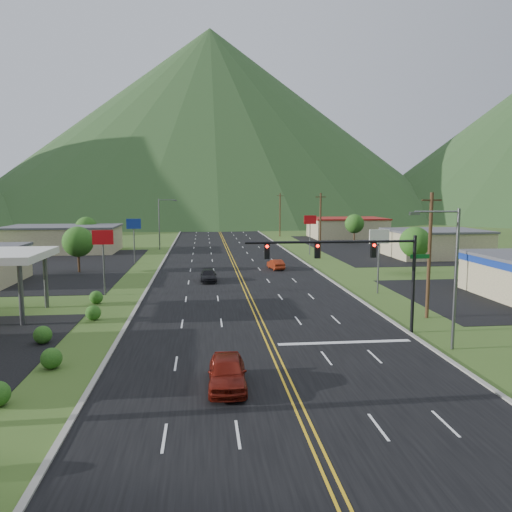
{
  "coord_description": "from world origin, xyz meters",
  "views": [
    {
      "loc": [
        -4.32,
        -19.49,
        9.91
      ],
      "look_at": [
        0.26,
        23.42,
        4.5
      ],
      "focal_mm": 35.0,
      "sensor_mm": 36.0,
      "label": 1
    }
  ],
  "objects": [
    {
      "name": "streetlight_east",
      "position": [
        11.18,
        10.0,
        5.18
      ],
      "size": [
        3.28,
        0.25,
        9.0
      ],
      "color": "#59595E",
      "rests_on": "ground"
    },
    {
      "name": "pole_sign_east_a",
      "position": [
        13.0,
        28.0,
        5.05
      ],
      "size": [
        2.0,
        0.18,
        6.4
      ],
      "color": "#59595E",
      "rests_on": "ground"
    },
    {
      "name": "mountain_n",
      "position": [
        0.0,
        220.0,
        42.5
      ],
      "size": [
        220.0,
        220.0,
        85.0
      ],
      "primitive_type": "cone",
      "color": "#203E1C",
      "rests_on": "ground"
    },
    {
      "name": "road",
      "position": [
        0.0,
        0.0,
        0.0
      ],
      "size": [
        20.0,
        460.0,
        0.04
      ],
      "primitive_type": "cube",
      "color": "black",
      "rests_on": "ground"
    },
    {
      "name": "car_red_far",
      "position": [
        5.15,
        44.69,
        0.65
      ],
      "size": [
        1.98,
        4.1,
        1.3
      ],
      "primitive_type": "imported",
      "rotation": [
        0.0,
        0.0,
        3.3
      ],
      "color": "maroon",
      "rests_on": "ground"
    },
    {
      "name": "tree_west_b",
      "position": [
        -25.0,
        72.0,
        3.89
      ],
      "size": [
        3.84,
        3.84,
        5.82
      ],
      "color": "#382314",
      "rests_on": "ground"
    },
    {
      "name": "building_east_mid",
      "position": [
        32.0,
        55.0,
        2.16
      ],
      "size": [
        14.4,
        11.4,
        4.3
      ],
      "color": "#CBBC8D",
      "rests_on": "ground"
    },
    {
      "name": "car_red_near",
      "position": [
        -3.18,
        5.06,
        0.81
      ],
      "size": [
        2.07,
        4.84,
        1.63
      ],
      "primitive_type": "imported",
      "rotation": [
        0.0,
        0.0,
        -0.03
      ],
      "color": "#66130B",
      "rests_on": "ground"
    },
    {
      "name": "utility_pole_b",
      "position": [
        13.5,
        55.0,
        5.13
      ],
      "size": [
        1.6,
        0.28,
        10.0
      ],
      "color": "#382314",
      "rests_on": "ground"
    },
    {
      "name": "curb_west",
      "position": [
        -10.15,
        0.0,
        0.0
      ],
      "size": [
        0.3,
        460.0,
        0.14
      ],
      "primitive_type": "cube",
      "color": "gray",
      "rests_on": "ground"
    },
    {
      "name": "tree_east_b",
      "position": [
        26.0,
        78.0,
        3.89
      ],
      "size": [
        3.84,
        3.84,
        5.82
      ],
      "color": "#382314",
      "rests_on": "ground"
    },
    {
      "name": "car_dark_mid",
      "position": [
        -3.75,
        36.45,
        0.64
      ],
      "size": [
        1.86,
        4.46,
        1.29
      ],
      "primitive_type": "imported",
      "rotation": [
        0.0,
        0.0,
        0.01
      ],
      "color": "black",
      "rests_on": "ground"
    },
    {
      "name": "tree_east_a",
      "position": [
        22.0,
        40.0,
        3.89
      ],
      "size": [
        3.84,
        3.84,
        5.82
      ],
      "color": "#382314",
      "rests_on": "ground"
    },
    {
      "name": "utility_pole_a",
      "position": [
        13.5,
        18.0,
        5.13
      ],
      "size": [
        1.6,
        0.28,
        10.0
      ],
      "color": "#382314",
      "rests_on": "ground"
    },
    {
      "name": "building_east_far",
      "position": [
        28.0,
        90.0,
        2.26
      ],
      "size": [
        16.4,
        12.4,
        4.5
      ],
      "color": "#CBBC8D",
      "rests_on": "ground"
    },
    {
      "name": "traffic_signal",
      "position": [
        6.48,
        14.0,
        5.33
      ],
      "size": [
        13.1,
        0.43,
        7.0
      ],
      "color": "black",
      "rests_on": "ground"
    },
    {
      "name": "pole_sign_west_b",
      "position": [
        -14.0,
        52.0,
        5.05
      ],
      "size": [
        2.0,
        0.18,
        6.4
      ],
      "color": "#59595E",
      "rests_on": "ground"
    },
    {
      "name": "ground",
      "position": [
        0.0,
        0.0,
        0.0
      ],
      "size": [
        500.0,
        500.0,
        0.0
      ],
      "primitive_type": "plane",
      "color": "#324C1B",
      "rests_on": "ground"
    },
    {
      "name": "pole_sign_west_a",
      "position": [
        -14.0,
        30.0,
        5.05
      ],
      "size": [
        2.0,
        0.18,
        6.4
      ],
      "color": "#59595E",
      "rests_on": "ground"
    },
    {
      "name": "tree_west_a",
      "position": [
        -20.0,
        45.0,
        3.89
      ],
      "size": [
        3.84,
        3.84,
        5.82
      ],
      "color": "#382314",
      "rests_on": "ground"
    },
    {
      "name": "utility_pole_d",
      "position": [
        13.5,
        135.0,
        5.13
      ],
      "size": [
        1.6,
        0.28,
        10.0
      ],
      "color": "#382314",
      "rests_on": "ground"
    },
    {
      "name": "pole_sign_east_b",
      "position": [
        13.0,
        60.0,
        5.05
      ],
      "size": [
        2.0,
        0.18,
        6.4
      ],
      "color": "#59595E",
      "rests_on": "ground"
    },
    {
      "name": "utility_pole_c",
      "position": [
        13.5,
        95.0,
        5.13
      ],
      "size": [
        1.6,
        0.28,
        10.0
      ],
      "color": "#382314",
      "rests_on": "ground"
    },
    {
      "name": "streetlight_west",
      "position": [
        -11.68,
        70.0,
        5.18
      ],
      "size": [
        3.28,
        0.25,
        9.0
      ],
      "color": "#59595E",
      "rests_on": "ground"
    },
    {
      "name": "building_west_far",
      "position": [
        -28.0,
        68.0,
        2.26
      ],
      "size": [
        18.4,
        11.4,
        4.5
      ],
      "color": "#CBBC8D",
      "rests_on": "ground"
    }
  ]
}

